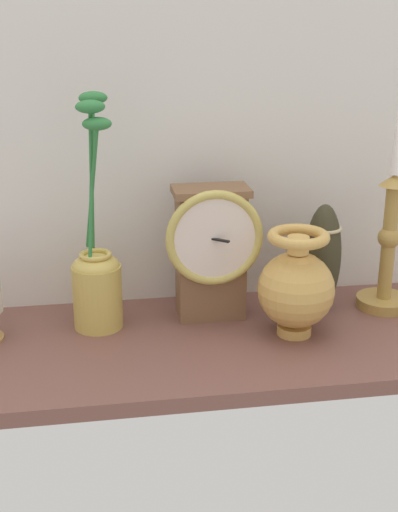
{
  "coord_description": "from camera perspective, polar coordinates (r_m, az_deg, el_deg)",
  "views": [
    {
      "loc": [
        -14.47,
        -101.47,
        50.47
      ],
      "look_at": [
        2.0,
        0.0,
        14.0
      ],
      "focal_mm": 49.58,
      "sensor_mm": 36.0,
      "label": 1
    }
  ],
  "objects": [
    {
      "name": "mantel_clock",
      "position": [
        1.17,
        1.01,
        0.53
      ],
      "size": [
        16.05,
        9.58,
        23.12
      ],
      "color": "brown",
      "rests_on": "ground_plane"
    },
    {
      "name": "candlestick_tall_left",
      "position": [
        1.26,
        15.11,
        1.66
      ],
      "size": [
        9.47,
        9.47,
        44.47
      ],
      "color": "#AF8841",
      "rests_on": "ground_plane"
    },
    {
      "name": "brass_vase_bulbous",
      "position": [
        1.13,
        7.84,
        -2.4
      ],
      "size": [
        12.38,
        12.38,
        17.56
      ],
      "color": "#D7A451",
      "rests_on": "ground_plane"
    },
    {
      "name": "back_wall",
      "position": [
        1.22,
        -2.36,
        11.06
      ],
      "size": [
        120.0,
        2.0,
        65.0
      ],
      "primitive_type": "cube",
      "color": "silver",
      "rests_on": "ground_plane"
    },
    {
      "name": "tall_ceramic_vase",
      "position": [
        1.23,
        9.94,
        -0.06
      ],
      "size": [
        6.32,
        6.32,
        19.05
      ],
      "color": "#373422",
      "rests_on": "ground_plane"
    },
    {
      "name": "ground_plane",
      "position": [
        1.15,
        -0.99,
        -7.22
      ],
      "size": [
        100.0,
        36.0,
        2.4
      ],
      "primitive_type": "cube",
      "color": "brown"
    },
    {
      "name": "brass_vase_jar",
      "position": [
        1.16,
        -8.25,
        -1.49
      ],
      "size": [
        8.1,
        8.55,
        38.28
      ],
      "color": "#CEB153",
      "rests_on": "ground_plane"
    }
  ]
}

